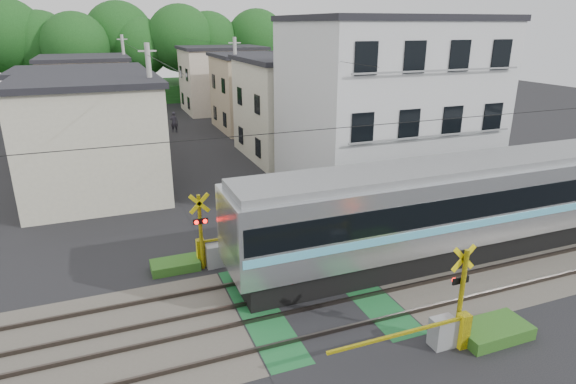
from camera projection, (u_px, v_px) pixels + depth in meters
name	position (u px, v px, depth m)	size (l,w,h in m)	color
ground	(313.00, 300.00, 16.34)	(120.00, 120.00, 0.00)	black
track_bed	(313.00, 299.00, 16.33)	(120.00, 120.00, 0.14)	#47423A
crossing_signal_near	(447.00, 325.00, 13.79)	(4.74, 0.65, 3.09)	yellow
crossing_signal_far	(212.00, 249.00, 18.43)	(4.74, 0.65, 3.09)	yellow
apartment_block	(385.00, 106.00, 26.07)	(10.20, 8.36, 9.30)	silver
houses_row	(183.00, 99.00, 38.14)	(22.07, 31.35, 6.80)	beige
tree_hill	(137.00, 51.00, 57.11)	(40.00, 11.65, 11.71)	#1A4B19
catenary	(467.00, 177.00, 17.21)	(60.00, 5.04, 7.00)	#2D2D33
utility_poles	(171.00, 94.00, 34.85)	(7.90, 42.00, 8.00)	#A5A5A0
pedestrian	(174.00, 122.00, 41.38)	(0.66, 0.43, 1.80)	#302E39
weed_patches	(360.00, 287.00, 16.81)	(10.25, 8.80, 0.40)	#2D5E1E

